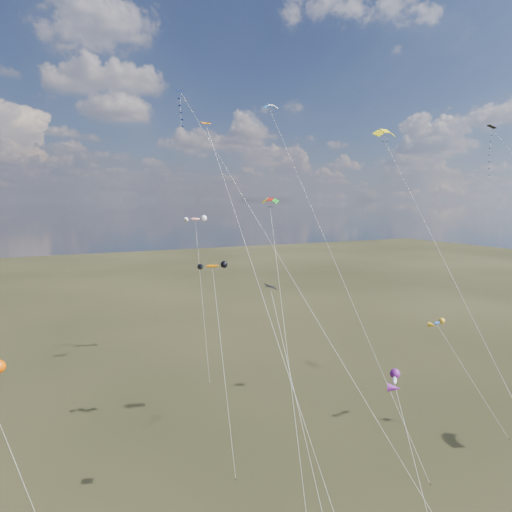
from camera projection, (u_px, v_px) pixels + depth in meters
name	position (u px, v px, depth m)	size (l,w,h in m)	color
diamond_black_high	(504.00, 167.00, 52.32)	(4.07, 27.78, 33.46)	black
diamond_navy_tall	(200.00, 139.00, 46.43)	(10.58, 30.02, 36.35)	#101C4D
diamond_black_mid	(286.00, 352.00, 34.23)	(1.02, 10.20, 18.10)	black
diamond_orange_center	(246.00, 246.00, 36.11)	(3.12, 20.39, 31.63)	orange
parafoil_yellow	(386.00, 133.00, 47.18)	(3.71, 25.49, 32.46)	yellow
parafoil_blue_white	(272.00, 108.00, 63.30)	(2.34, 32.27, 38.41)	#2581D2
parafoil_tricolor	(271.00, 202.00, 47.69)	(8.61, 21.65, 25.26)	yellow
novelty_orange_black	(213.00, 267.00, 49.47)	(3.85, 12.13, 18.08)	orange
novelty_white_purple	(395.00, 382.00, 30.21)	(2.18, 8.16, 13.20)	silver
novelty_redwhite_stripe	(195.00, 220.00, 72.53)	(4.65, 14.73, 22.29)	red
novelty_blue_yellow	(437.00, 324.00, 50.16)	(4.95, 7.25, 11.68)	#1C43B1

